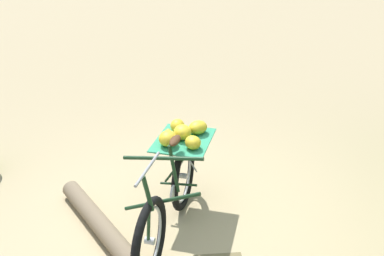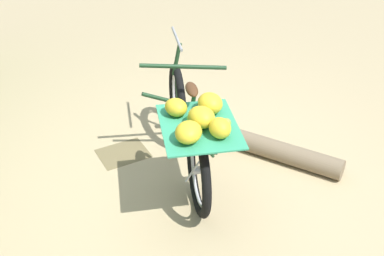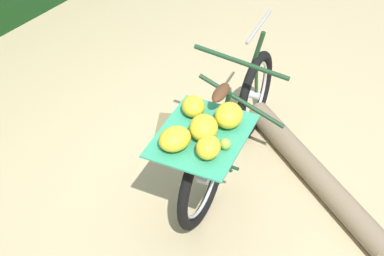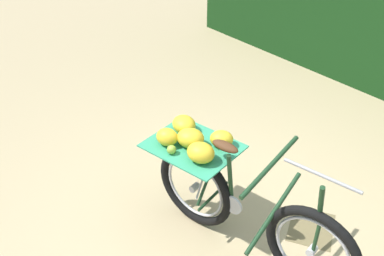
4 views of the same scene
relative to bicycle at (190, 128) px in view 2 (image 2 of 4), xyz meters
The scene contains 4 objects.
ground_plane 0.52m from the bicycle, 11.25° to the right, with size 60.00×60.00×0.00m, color tan.
bicycle is the anchor object (origin of this frame).
fallen_log 0.81m from the bicycle, behind, with size 0.18×0.18×1.67m, color #7F6B51.
leaf_litter_patch 0.87m from the bicycle, 58.14° to the right, with size 0.44×0.36×0.01m, color olive.
Camera 2 is at (1.40, 2.86, 2.58)m, focal length 44.45 mm.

